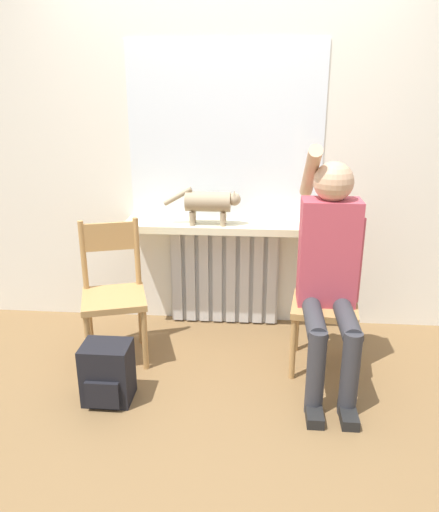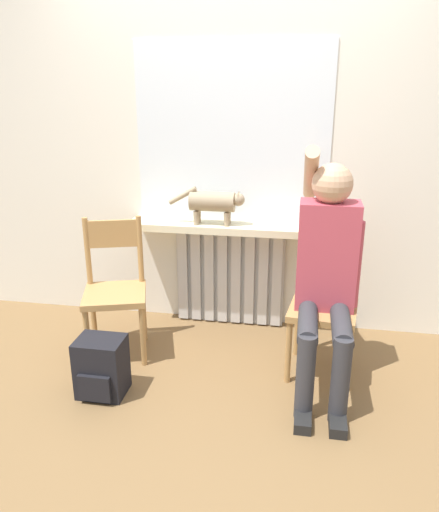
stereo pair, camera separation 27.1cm
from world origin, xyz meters
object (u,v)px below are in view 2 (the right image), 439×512
Objects in this scene: chair_left at (115,287)px; backpack at (101,367)px; person at (327,269)px; chair_right at (324,302)px; cat at (214,202)px.

backpack is at bearing -97.33° from chair_left.
chair_left is 1.36m from person.
backpack is at bearing -163.36° from person.
person is at bearing -84.76° from chair_right.
chair_left is 1.71× the size of cat.
chair_left is 0.86m from cat.
chair_right is 0.64× the size of person.
person is 1.40m from backpack.
chair_right is 2.59× the size of backpack.
chair_left is at bearing -172.58° from chair_right.
cat reaches higher than backpack.
cat is 1.52× the size of backpack.
chair_right is 0.99m from cat.
cat is (0.58, 0.42, 0.49)m from chair_left.
chair_right reaches higher than backpack.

